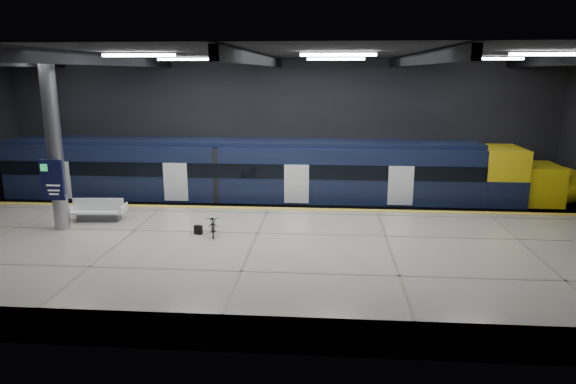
# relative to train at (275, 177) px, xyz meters

# --- Properties ---
(ground) EXTENTS (30.00, 30.00, 0.00)m
(ground) POSITION_rel_train_xyz_m (-0.01, -5.50, -2.06)
(ground) COLOR black
(ground) RESTS_ON ground
(room_shell) EXTENTS (30.10, 16.10, 8.05)m
(room_shell) POSITION_rel_train_xyz_m (-0.01, -5.49, 3.66)
(room_shell) COLOR black
(room_shell) RESTS_ON ground
(platform) EXTENTS (30.00, 11.00, 1.10)m
(platform) POSITION_rel_train_xyz_m (-0.01, -8.00, -1.51)
(platform) COLOR #B5AD99
(platform) RESTS_ON ground
(safety_strip) EXTENTS (30.00, 0.40, 0.01)m
(safety_strip) POSITION_rel_train_xyz_m (-0.01, -2.75, -0.95)
(safety_strip) COLOR yellow
(safety_strip) RESTS_ON platform
(rails) EXTENTS (30.00, 1.52, 0.16)m
(rails) POSITION_rel_train_xyz_m (-0.01, 0.00, -1.98)
(rails) COLOR gray
(rails) RESTS_ON ground
(train) EXTENTS (29.40, 2.84, 3.79)m
(train) POSITION_rel_train_xyz_m (0.00, 0.00, 0.00)
(train) COLOR black
(train) RESTS_ON ground
(bench) EXTENTS (2.27, 1.07, 0.98)m
(bench) POSITION_rel_train_xyz_m (-7.02, -5.26, -0.61)
(bench) COLOR #595B60
(bench) RESTS_ON platform
(bicycle) EXTENTS (0.86, 1.60, 0.80)m
(bicycle) POSITION_rel_train_xyz_m (-1.72, -6.81, -0.56)
(bicycle) COLOR #99999E
(bicycle) RESTS_ON platform
(pannier_bag) EXTENTS (0.33, 0.24, 0.35)m
(pannier_bag) POSITION_rel_train_xyz_m (-2.32, -6.81, -0.78)
(pannier_bag) COLOR black
(pannier_bag) RESTS_ON platform
(info_column) EXTENTS (0.90, 0.78, 6.90)m
(info_column) POSITION_rel_train_xyz_m (-8.01, -6.52, 2.40)
(info_column) COLOR #9EA0A5
(info_column) RESTS_ON platform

